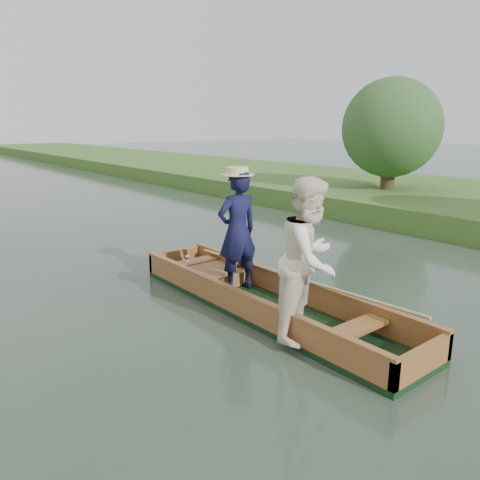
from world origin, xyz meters
TOP-DOWN VIEW (x-y plane):
  - ground at (0.00, 0.00)m, footprint 120.00×120.00m
  - trees_far at (0.07, 9.58)m, footprint 21.71×14.23m
  - punt at (-0.09, -0.26)m, footprint 1.42×5.00m

SIDE VIEW (x-z plane):
  - ground at x=0.00m, z-range 0.00..0.00m
  - punt at x=-0.09m, z-range -0.26..1.81m
  - trees_far at x=0.07m, z-range 0.39..4.55m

